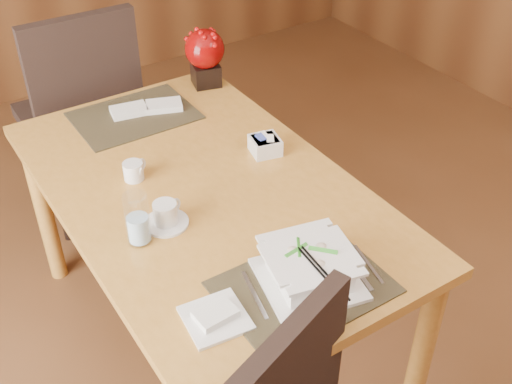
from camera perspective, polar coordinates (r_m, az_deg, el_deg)
dining_table at (r=2.18m, az=-4.51°, el=-1.61°), size 0.90×1.50×0.75m
placemat_near at (r=1.76m, az=4.22°, el=-8.43°), size 0.45×0.33×0.01m
placemat_far at (r=2.54m, az=-10.76°, el=6.69°), size 0.45×0.33×0.01m
soup_setting at (r=1.74m, az=4.76°, el=-6.79°), size 0.31×0.31×0.11m
coffee_cup at (r=1.96m, az=-8.04°, el=-2.08°), size 0.14×0.14×0.08m
water_glass at (r=1.88m, az=-10.50°, el=-2.37°), size 0.10×0.10×0.17m
creamer_jug at (r=2.17m, az=-10.84°, el=1.84°), size 0.12×0.12×0.06m
sugar_caddy at (r=2.26m, az=0.82°, el=4.17°), size 0.12×0.12×0.06m
berry_decor at (r=2.68m, az=-4.56°, el=12.13°), size 0.16×0.16×0.24m
napkins_far at (r=2.55m, az=-9.48°, el=7.41°), size 0.29×0.17×0.02m
bread_plate at (r=1.68m, az=-3.61°, el=-11.13°), size 0.17×0.17×0.01m
far_chair at (r=2.97m, az=-15.17°, el=7.29°), size 0.50×0.51×1.06m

